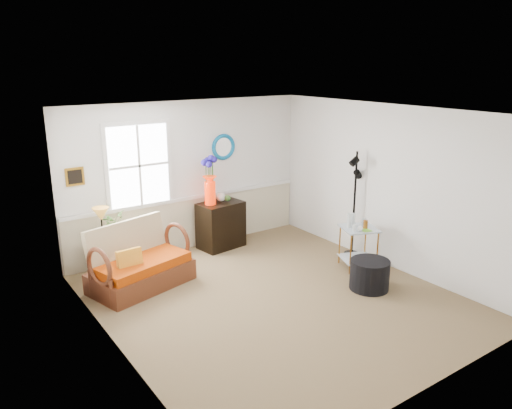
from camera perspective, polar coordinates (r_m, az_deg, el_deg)
floor at (r=7.17m, az=2.12°, el=-10.68°), size 4.50×5.00×0.01m
ceiling at (r=6.43m, az=2.36°, el=10.48°), size 4.50×5.00×0.01m
walls at (r=6.68m, az=2.23°, el=-0.68°), size 4.51×5.01×2.60m
wainscot at (r=8.95m, az=-7.45°, el=-2.12°), size 4.46×0.02×0.90m
chair_rail at (r=8.81m, az=-7.53°, el=0.77°), size 4.46×0.04×0.06m
window at (r=8.29m, az=-13.23°, el=4.35°), size 1.14×0.06×1.44m
picture at (r=8.00m, az=-20.01°, el=3.01°), size 0.28×0.03×0.28m
mirror at (r=8.97m, az=-3.77°, el=6.59°), size 0.47×0.07×0.47m
loveseat at (r=7.53m, az=-13.09°, el=-5.82°), size 1.61×1.16×0.94m
throw_pillow at (r=7.33m, az=-14.21°, el=-6.37°), size 0.37×0.11×0.36m
lamp_stand at (r=8.15m, az=-16.63°, el=-5.56°), size 0.46×0.46×0.63m
table_lamp at (r=7.96m, az=-17.23°, el=-1.94°), size 0.33×0.33×0.46m
potted_plant at (r=8.06m, az=-15.99°, el=-2.27°), size 0.48×0.49×0.29m
cabinet at (r=8.91m, az=-4.04°, el=-2.35°), size 0.83×0.59×0.83m
flower_vase at (r=8.61m, az=-5.30°, el=2.71°), size 0.33×0.33×0.83m
side_table at (r=8.21m, az=11.59°, el=-4.86°), size 0.70×0.70×0.68m
tabletop_items at (r=8.03m, az=11.67°, el=-1.90°), size 0.46×0.46×0.23m
floor_lamp at (r=8.55m, az=11.16°, el=0.02°), size 0.29×0.29×1.81m
ottoman at (r=7.54m, az=12.85°, el=-7.82°), size 0.61×0.61×0.44m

